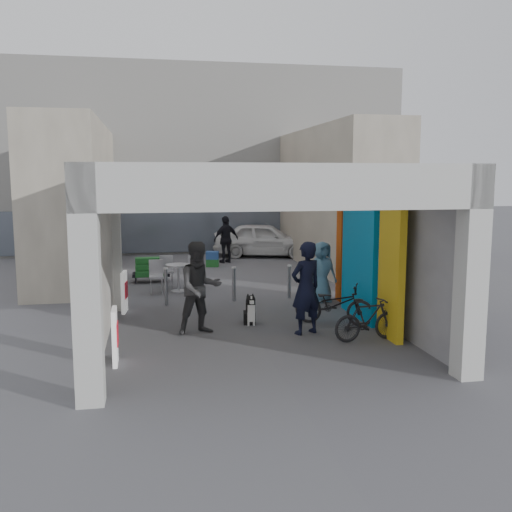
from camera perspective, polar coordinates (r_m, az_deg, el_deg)
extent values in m
plane|color=#515156|center=(12.89, -0.90, -6.87)|extent=(90.00, 90.00, 0.00)
cube|color=#B3B4AF|center=(8.48, -16.60, -2.94)|extent=(0.40, 0.40, 3.50)
cube|color=#B3B4AF|center=(14.39, -14.15, 1.54)|extent=(0.40, 0.40, 3.50)
cube|color=#B3B4AF|center=(9.84, 20.73, -1.64)|extent=(0.40, 0.40, 3.50)
cube|color=#CD490C|center=(15.24, 9.00, 2.04)|extent=(0.40, 0.40, 3.50)
plane|color=beige|center=(11.42, -15.05, -0.12)|extent=(0.00, 6.40, 6.40)
plane|color=#97979C|center=(12.47, 13.60, 0.60)|extent=(0.00, 6.40, 6.40)
cube|color=#0C88C8|center=(13.50, 10.31, -0.25)|extent=(0.15, 2.00, 2.80)
cube|color=gold|center=(11.86, 13.40, -1.48)|extent=(0.15, 1.00, 2.80)
plane|color=#A7A7A2|center=(11.47, -0.09, 8.96)|extent=(6.40, 6.40, 0.00)
cube|color=#B3B4AF|center=(14.48, -2.30, 7.37)|extent=(6.40, 0.30, 0.70)
cube|color=#B3B4AF|center=(8.49, 3.68, 6.91)|extent=(6.40, 0.30, 0.70)
cube|color=white|center=(14.65, -2.40, 7.18)|extent=(4.20, 0.05, 0.55)
cube|color=white|center=(26.37, -6.10, 9.47)|extent=(18.00, 4.00, 8.00)
cube|color=#515966|center=(24.43, -5.62, 2.55)|extent=(16.20, 0.06, 1.80)
cube|color=white|center=(24.25, -10.43, 6.67)|extent=(2.60, 0.06, 0.50)
cube|color=red|center=(24.51, -2.16, 6.81)|extent=(2.20, 0.06, 0.50)
cube|color=#B6AB97|center=(19.94, -17.58, 5.31)|extent=(2.00, 9.00, 5.00)
cube|color=#B6AB97|center=(20.86, 7.89, 5.71)|extent=(2.00, 9.00, 5.00)
cylinder|color=gray|center=(14.85, -8.99, -3.07)|extent=(0.09, 0.09, 0.96)
cylinder|color=gray|center=(15.21, -2.22, -2.84)|extent=(0.09, 0.09, 0.89)
cylinder|color=gray|center=(15.56, 3.35, -2.60)|extent=(0.09, 0.09, 0.90)
cube|color=white|center=(10.45, -13.94, -7.83)|extent=(0.09, 0.55, 1.00)
cube|color=red|center=(10.44, -13.73, -7.56)|extent=(0.05, 0.39, 0.40)
cube|color=white|center=(14.30, -13.04, -3.53)|extent=(0.14, 0.56, 1.00)
cube|color=red|center=(14.29, -12.89, -3.33)|extent=(0.08, 0.39, 0.40)
cylinder|color=#B4B4B9|center=(16.62, -7.76, -2.22)|extent=(0.06, 0.06, 0.76)
cylinder|color=#B4B4B9|center=(16.69, -7.73, -3.47)|extent=(0.46, 0.46, 0.02)
cylinder|color=#B4B4B9|center=(16.55, -7.78, -0.93)|extent=(0.74, 0.74, 0.05)
cube|color=#B4B4B9|center=(16.42, -9.92, -2.90)|extent=(0.40, 0.40, 0.47)
cube|color=#B4B4B9|center=(16.52, -9.97, -1.18)|extent=(0.40, 0.05, 0.47)
cube|color=#B4B4B9|center=(17.19, -6.08, -2.33)|extent=(0.40, 0.40, 0.47)
cube|color=#B4B4B9|center=(17.30, -6.15, -0.69)|extent=(0.40, 0.05, 0.47)
cube|color=#B4B4B9|center=(17.25, -8.90, -2.35)|extent=(0.40, 0.40, 0.47)
cube|color=#B4B4B9|center=(17.36, -8.95, -0.71)|extent=(0.40, 0.05, 0.47)
cube|color=black|center=(18.25, -10.43, -2.11)|extent=(1.15, 0.57, 0.29)
cube|color=#18541B|center=(18.08, -10.44, -1.75)|extent=(0.96, 0.34, 0.17)
cube|color=#18541B|center=(18.20, -10.46, -1.07)|extent=(0.96, 0.34, 0.17)
cube|color=#18541B|center=(18.31, -10.48, -0.41)|extent=(0.96, 0.34, 0.17)
cube|color=#18541B|center=(21.03, -4.38, -0.68)|extent=(0.51, 0.44, 0.28)
cube|color=#264A8D|center=(20.99, -4.39, 0.07)|extent=(0.51, 0.44, 0.28)
cube|color=black|center=(12.96, -0.66, -6.18)|extent=(0.27, 0.35, 0.27)
cube|color=black|center=(12.77, -0.55, -5.47)|extent=(0.21, 0.18, 0.40)
cube|color=silver|center=(12.69, -0.47, -5.77)|extent=(0.17, 0.03, 0.38)
cylinder|color=silver|center=(12.73, -0.76, -6.34)|extent=(0.05, 0.05, 0.31)
cylinder|color=silver|center=(12.75, -0.21, -6.31)|extent=(0.05, 0.05, 0.31)
sphere|color=black|center=(12.70, -0.53, -4.42)|extent=(0.21, 0.21, 0.21)
cube|color=silver|center=(12.60, -0.44, -4.63)|extent=(0.09, 0.13, 0.07)
cone|color=black|center=(12.71, -0.81, -3.95)|extent=(0.08, 0.08, 0.09)
cone|color=black|center=(12.73, -0.32, -3.93)|extent=(0.08, 0.08, 0.09)
imported|color=black|center=(12.00, 5.01, -3.21)|extent=(0.84, 0.70, 1.96)
imported|color=#363638|center=(12.04, -5.65, -3.20)|extent=(1.09, 0.93, 1.96)
imported|color=#598EAE|center=(15.16, 6.65, -1.57)|extent=(0.88, 0.69, 1.60)
imported|color=black|center=(21.84, -3.00, 1.66)|extent=(1.14, 0.81, 1.80)
imported|color=black|center=(12.93, 7.81, -4.79)|extent=(1.85, 1.35, 0.93)
imported|color=black|center=(11.78, 11.13, -6.24)|extent=(1.51, 0.59, 0.88)
imported|color=silver|center=(23.54, 0.84, 1.65)|extent=(4.43, 2.70, 1.41)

